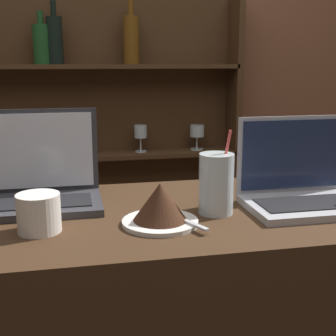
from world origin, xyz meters
TOP-DOWN VIEW (x-y plane):
  - back_wall at (0.00, 1.59)m, footprint 7.00×0.06m
  - back_shelf at (-0.14, 1.51)m, footprint 1.56×0.18m
  - laptop_near at (-0.29, 0.40)m, footprint 0.34×0.20m
  - laptop_far at (0.37, 0.25)m, footprint 0.30×0.21m
  - cake_plate at (-0.01, 0.19)m, footprint 0.17×0.18m
  - water_glass at (0.14, 0.24)m, footprint 0.08×0.08m
  - coffee_cup at (-0.27, 0.20)m, footprint 0.09×0.09m

SIDE VIEW (x-z plane):
  - back_shelf at x=-0.14m, z-range 0.05..1.75m
  - coffee_cup at x=-0.27m, z-range 1.03..1.11m
  - cake_plate at x=-0.01m, z-range 1.03..1.12m
  - laptop_far at x=0.37m, z-range 0.97..1.19m
  - laptop_near at x=-0.29m, z-range 0.97..1.20m
  - water_glass at x=0.14m, z-range 1.00..1.20m
  - back_wall at x=0.00m, z-range 0.00..2.70m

